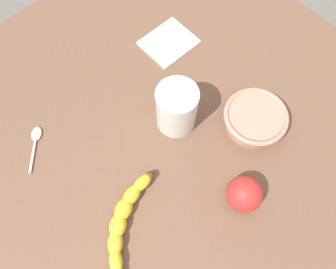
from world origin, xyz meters
TOP-DOWN VIEW (x-y plane):
  - wooden_tabletop at (0.00, 0.00)cm, footprint 120.00×120.00cm
  - banana at (15.33, 4.57)cm, footprint 19.54×12.90cm
  - smoothie_glass at (-8.27, -5.35)cm, footprint 9.24×9.24cm
  - ceramic_bowl at (-20.77, 7.48)cm, footprint 14.71×14.71cm
  - apple_fruit at (-5.92, 17.59)cm, footprint 7.52×7.52cm
  - teaspoon at (18.65, -23.94)cm, footprint 8.54×9.32cm
  - folded_napkin at (-22.48, -23.48)cm, footprint 13.08×11.34cm

SIDE VIEW (x-z plane):
  - wooden_tabletop at x=0.00cm, z-range 0.00..3.00cm
  - folded_napkin at x=-22.48cm, z-range 3.00..3.60cm
  - teaspoon at x=18.65cm, z-range 3.00..3.80cm
  - banana at x=15.33cm, z-range 3.00..6.44cm
  - ceramic_bowl at x=-20.77cm, z-range 3.47..8.42cm
  - apple_fruit at x=-5.92cm, z-range 3.00..10.52cm
  - smoothie_glass at x=-8.27cm, z-range 2.53..14.55cm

